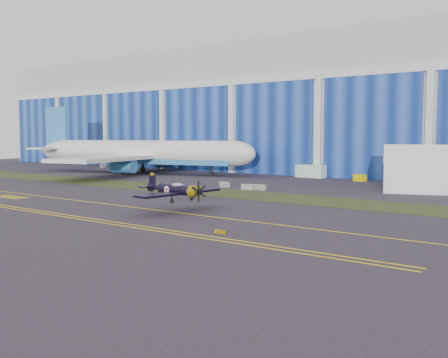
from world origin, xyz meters
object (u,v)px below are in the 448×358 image
Objects in this scene: warbird at (176,190)px; tug at (360,178)px; tent at (437,168)px; jetliner at (143,126)px; shipping_container at (311,171)px.

warbird reaches higher than tug.
jetliner is at bearing 161.36° from tent.
shipping_container is at bearing -171.56° from tug.
tug is (11.30, -2.03, -0.65)m from shipping_container.
shipping_container is at bearing 5.14° from jetliner.
warbird is 49.59m from tug.
shipping_container is (-27.77, 11.99, -2.31)m from tent.
tent is at bearing -13.87° from jetliner.
tent is at bearing 70.39° from warbird.
tent is at bearing -12.56° from tug.
warbird is 60.58m from jetliner.
shipping_container is (35.45, 12.60, -9.28)m from jetliner.
shipping_container is 11.50m from tug.
tent is 19.47m from tug.
tent is at bearing -22.44° from shipping_container.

